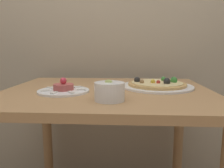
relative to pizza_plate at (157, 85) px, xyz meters
The scene contains 5 objects.
back_wall 0.73m from the pizza_plate, 119.29° to the left, with size 8.00×0.05×2.60m.
dining_table 0.30m from the pizza_plate, 163.08° to the right, with size 1.01×0.80×0.78m.
pizza_plate is the anchor object (origin of this frame).
tartare_plate 0.47m from the pizza_plate, 161.31° to the right, with size 0.24×0.24×0.07m.
small_bowl 0.38m from the pizza_plate, 126.71° to the right, with size 0.12×0.12×0.08m.
Camera 1 is at (0.09, -0.65, 0.98)m, focal length 35.00 mm.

